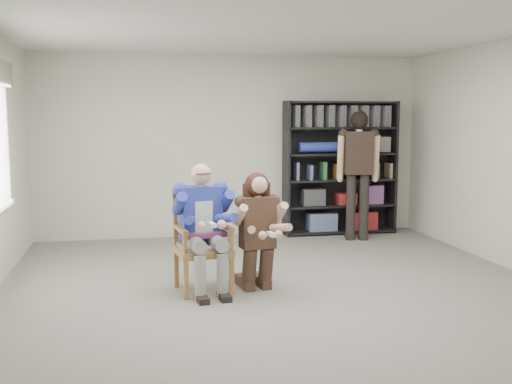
{
  "coord_description": "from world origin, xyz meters",
  "views": [
    {
      "loc": [
        -1.47,
        -5.72,
        1.88
      ],
      "look_at": [
        -0.2,
        0.6,
        1.05
      ],
      "focal_mm": 42.0,
      "sensor_mm": 36.0,
      "label": 1
    }
  ],
  "objects": [
    {
      "name": "armchair",
      "position": [
        -0.79,
        0.53,
        0.53
      ],
      "size": [
        0.7,
        0.68,
        1.06
      ],
      "primitive_type": null,
      "rotation": [
        0.0,
        0.0,
        0.15
      ],
      "color": "#9D6931",
      "rests_on": "floor"
    },
    {
      "name": "room_shell",
      "position": [
        0.0,
        0.0,
        1.4
      ],
      "size": [
        6.0,
        7.0,
        2.8
      ],
      "primitive_type": null,
      "color": "beige",
      "rests_on": "ground"
    },
    {
      "name": "seated_man",
      "position": [
        -0.79,
        0.53,
        0.69
      ],
      "size": [
        0.71,
        0.91,
        1.38
      ],
      "primitive_type": null,
      "rotation": [
        0.0,
        0.0,
        0.15
      ],
      "color": "navy",
      "rests_on": "floor"
    },
    {
      "name": "kneeling_woman",
      "position": [
        -0.21,
        0.41,
        0.63
      ],
      "size": [
        0.65,
        0.92,
        1.27
      ],
      "primitive_type": null,
      "rotation": [
        0.0,
        0.0,
        0.15
      ],
      "color": "#35211A",
      "rests_on": "floor"
    },
    {
      "name": "floor",
      "position": [
        0.0,
        0.0,
        0.0
      ],
      "size": [
        6.0,
        7.0,
        0.01
      ],
      "primitive_type": "cube",
      "color": "slate",
      "rests_on": "ground"
    },
    {
      "name": "bookshelf",
      "position": [
        1.7,
        3.28,
        1.05
      ],
      "size": [
        1.8,
        0.38,
        2.1
      ],
      "primitive_type": null,
      "color": "black",
      "rests_on": "floor"
    },
    {
      "name": "standing_man",
      "position": [
        1.79,
        2.73,
        0.96
      ],
      "size": [
        0.65,
        0.44,
        1.93
      ],
      "primitive_type": null,
      "rotation": [
        0.0,
        0.0,
        -0.2
      ],
      "color": "black",
      "rests_on": "floor"
    }
  ]
}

